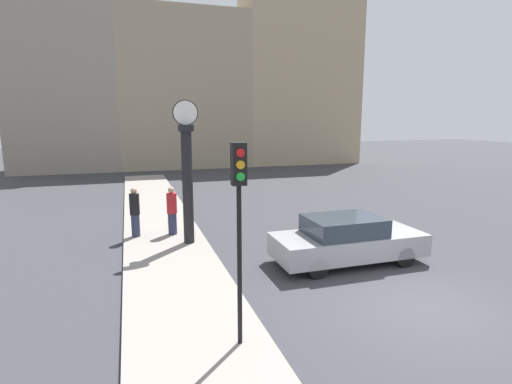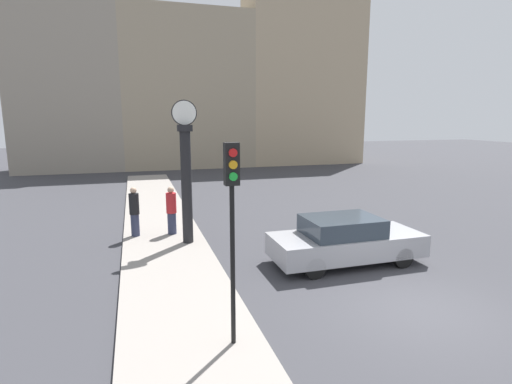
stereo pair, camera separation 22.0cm
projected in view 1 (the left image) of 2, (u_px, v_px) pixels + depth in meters
name	position (u px, v px, depth m)	size (l,w,h in m)	color
ground_plane	(422.00, 308.00, 9.34)	(120.00, 120.00, 0.00)	#38383D
sidewalk_corner	(157.00, 215.00, 18.01)	(2.82, 25.92, 0.11)	gray
building_row	(204.00, 83.00, 35.83)	(30.65, 5.00, 16.38)	gray
sedan_car	(347.00, 240.00, 12.10)	(4.60, 1.84, 1.46)	#9E9EA3
traffic_light_near	(239.00, 203.00, 7.18)	(0.26, 0.24, 3.84)	black
street_clock	(187.00, 176.00, 13.47)	(0.84, 0.47, 4.85)	black
pedestrian_red_top	(172.00, 211.00, 14.74)	(0.37, 0.37, 1.79)	#2D334C
pedestrian_black_jacket	(135.00, 212.00, 14.44)	(0.35, 0.35, 1.82)	#2D334C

